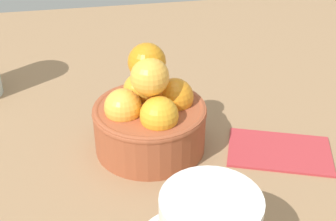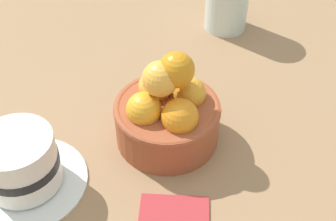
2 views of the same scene
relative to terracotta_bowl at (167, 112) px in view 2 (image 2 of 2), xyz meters
The scene contains 3 objects.
ground_plane 6.94cm from the terracotta_bowl, 60.82° to the left, with size 152.36×110.29×4.70cm, color #997551.
terracotta_bowl is the anchor object (origin of this frame).
coffee_cup 18.60cm from the terracotta_bowl, 97.06° to the left, with size 14.55×14.55×7.52cm.
Camera 2 is at (-38.60, 11.91, 42.19)cm, focal length 46.63 mm.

